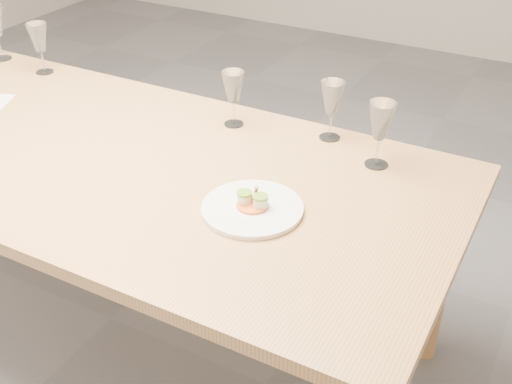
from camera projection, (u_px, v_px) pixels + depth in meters
The scene contains 7 objects.
ground at pixel (111, 318), 2.44m from camera, with size 7.00×7.00×0.00m, color slate.
dining_table at pixel (86, 163), 2.08m from camera, with size 2.40×1.00×0.75m.
dinner_plate at pixel (253, 208), 1.72m from camera, with size 0.27×0.27×0.07m.
wine_glass_1 at pixel (39, 38), 2.48m from camera, with size 0.08×0.08×0.20m.
wine_glass_2 at pixel (233, 88), 2.09m from camera, with size 0.08×0.08×0.19m.
wine_glass_3 at pixel (332, 99), 2.01m from camera, with size 0.08×0.08×0.19m.
wine_glass_4 at pixel (381, 122), 1.86m from camera, with size 0.08×0.08×0.20m.
Camera 1 is at (1.35, -1.32, 1.72)m, focal length 45.00 mm.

